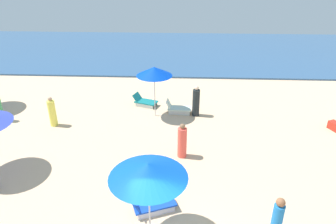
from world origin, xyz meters
The scene contains 11 objects.
ocean centered at (0.00, 22.76, 0.06)m, with size 60.00×14.49×0.12m, color #325781.
umbrella_1 centered at (-1.30, 9.68, 2.48)m, with size 1.83×1.83×2.71m.
lounge_chair_1_0 centered at (-0.10, 10.06, 0.27)m, with size 1.38×0.73×0.72m.
lounge_chair_1_1 centered at (-2.02, 10.92, 0.25)m, with size 1.48×1.07×0.66m.
umbrella_2 centered at (-0.77, 1.68, 2.40)m, with size 2.20×2.20×2.63m.
lounge_chair_2_0 centered at (-0.84, 2.68, 0.27)m, with size 1.61×1.10×0.75m.
beachgoer_1 centered at (2.83, 1.51, 0.83)m, with size 0.43×0.43×1.73m.
beachgoer_3 centered at (0.85, 9.82, 0.78)m, with size 0.53×0.53×1.68m.
beachgoer_4 centered at (0.15, 5.93, 0.71)m, with size 0.53×0.53×1.55m.
beachgoer_7 centered at (-6.30, 8.36, 0.71)m, with size 0.38×0.38×1.55m.
cooler_box_0 centered at (7.62, 8.57, 0.20)m, with size 0.59×0.37×0.39m, color red.
Camera 1 is at (0.09, -5.03, 7.49)m, focal length 33.01 mm.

